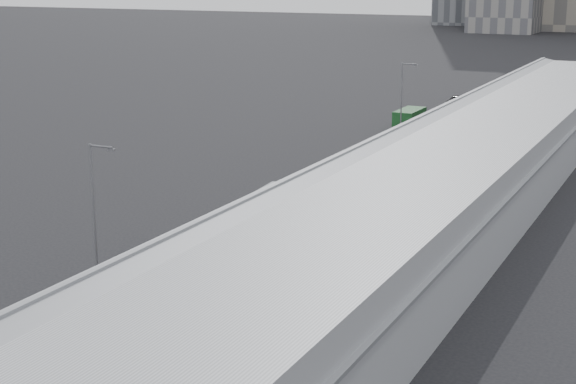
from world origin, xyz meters
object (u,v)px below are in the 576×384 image
Objects in this scene: bus_4 at (318,195)px; shipping_container at (409,119)px; bus_6 at (426,137)px; suv at (457,101)px; bus_7 at (459,118)px; bus_9 at (505,94)px; street_lamp_far at (403,94)px; bus_3 at (254,230)px; bus_8 at (489,105)px; bus_2 at (134,295)px; bus_5 at (382,161)px; street_lamp_near at (95,202)px.

shipping_container is (-6.13, 43.49, -0.29)m from bus_4.
suv is at bearing 99.42° from bus_6.
suv is at bearing 89.16° from shipping_container.
bus_6 is at bearing 85.23° from bus_4.
bus_7 reaches higher than bus_9.
bus_4 reaches higher than suv.
street_lamp_far is (-5.64, 8.13, 3.60)m from bus_6.
bus_4 is at bearing 86.62° from bus_3.
street_lamp_far is 7.03m from shipping_container.
bus_8 is (0.73, 70.37, -0.16)m from bus_3.
bus_2 is 2.28× the size of suv.
street_lamp_far is at bearing 98.10° from bus_5.
bus_4 is at bearing -82.13° from street_lamp_far.
street_lamp_far is at bearing 99.55° from bus_2.
street_lamp_near is at bearing 146.65° from bus_2.
suv is at bearing 91.02° from street_lamp_far.
bus_3 is at bearing -83.20° from shipping_container.
street_lamp_near is (-6.93, -66.33, 3.63)m from bus_7.
bus_2 is 0.91× the size of bus_3.
bus_7 is (-0.16, 15.02, -0.01)m from bus_6.
suv is (-5.71, 65.29, -0.76)m from bus_4.
bus_9 is (-0.56, 12.75, 0.05)m from bus_8.
bus_3 is at bearing -90.91° from bus_7.
street_lamp_far reaches higher than bus_2.
bus_9 is at bearing 85.71° from bus_4.
bus_4 is 29.67m from bus_6.
bus_2 is at bearing -38.31° from street_lamp_near.
bus_6 is 41.24m from bus_9.
bus_8 is (0.98, 58.16, 0.01)m from bus_4.
bus_8 is at bearing 85.09° from bus_4.
street_lamp_near is at bearing -98.21° from bus_6.
bus_6 is (0.13, 14.56, 0.09)m from bus_5.
bus_3 is 41.87m from bus_6.
bus_5 is (0.31, 42.01, 0.02)m from bus_2.
bus_7 is 6.51m from shipping_container.
bus_9 is 1.42× the size of street_lamp_near.
bus_3 is 1.11× the size of bus_4.
bus_5 is 1.03× the size of bus_8.
shipping_container is (-0.91, 5.70, -4.02)m from street_lamp_far.
shipping_container is at bearing 91.97° from bus_3.
bus_2 is 0.97× the size of bus_9.
bus_5 reaches higher than bus_8.
bus_2 is 1.39× the size of street_lamp_far.
bus_6 is at bearing 85.20° from bus_3.
bus_7 is at bearing -87.57° from bus_9.
bus_7 is (0.01, 56.89, -0.05)m from bus_3.
bus_9 is at bearing 88.75° from bus_7.
bus_7 is at bearing 51.48° from street_lamp_far.
bus_9 reaches higher than bus_5.
bus_3 is at bearing -89.97° from bus_8.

